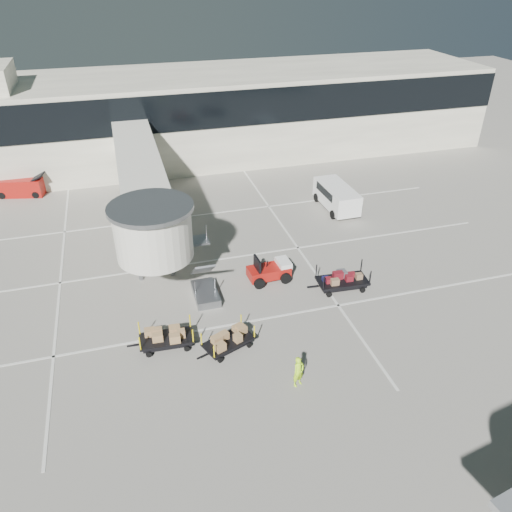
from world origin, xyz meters
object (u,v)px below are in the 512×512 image
object	(u,v)px
baggage_tug	(270,271)
belt_loader	(21,187)
box_cart_far	(166,338)
minivan	(336,195)
ground_worker	(298,372)
suitcase_cart	(342,281)
box_cart_near	(229,342)

from	to	relation	value
baggage_tug	belt_loader	xyz separation A→B (m)	(-16.63, 18.23, 0.11)
box_cart_far	minivan	world-z (taller)	minivan
ground_worker	suitcase_cart	bearing A→B (deg)	28.99
baggage_tug	minivan	bearing A→B (deg)	42.81
box_cart_far	minivan	distance (m)	20.19
suitcase_cart	box_cart_far	xyz separation A→B (m)	(-11.14, -2.32, -0.02)
box_cart_near	belt_loader	distance (m)	27.03
baggage_tug	box_cart_far	bearing A→B (deg)	-151.12
box_cart_near	ground_worker	xyz separation A→B (m)	(2.62, -3.39, 0.36)
ground_worker	minivan	xyz separation A→B (m)	(9.62, 17.61, 0.29)
minivan	belt_loader	bearing A→B (deg)	157.73
box_cart_near	belt_loader	xyz separation A→B (m)	(-12.62, 23.89, 0.27)
belt_loader	suitcase_cart	bearing A→B (deg)	-31.57
box_cart_far	suitcase_cart	bearing A→B (deg)	14.53
suitcase_cart	ground_worker	distance (m)	8.74
box_cart_near	baggage_tug	bearing A→B (deg)	33.08
baggage_tug	box_cart_near	world-z (taller)	baggage_tug
belt_loader	minivan	bearing A→B (deg)	-8.14
minivan	ground_worker	bearing A→B (deg)	-119.68
ground_worker	baggage_tug	bearing A→B (deg)	58.31
suitcase_cart	ground_worker	world-z (taller)	ground_worker
suitcase_cart	ground_worker	bearing A→B (deg)	-124.53
box_cart_near	minivan	size ratio (longest dim) A/B	0.65
box_cart_far	baggage_tug	bearing A→B (deg)	34.90
suitcase_cart	minivan	bearing A→B (deg)	71.89
suitcase_cart	box_cart_near	size ratio (longest dim) A/B	1.18
minivan	suitcase_cart	bearing A→B (deg)	-112.61
suitcase_cart	belt_loader	bearing A→B (deg)	138.80
ground_worker	box_cart_far	bearing A→B (deg)	118.68
ground_worker	box_cart_near	bearing A→B (deg)	104.73
baggage_tug	minivan	world-z (taller)	minivan
box_cart_near	ground_worker	bearing A→B (deg)	-73.92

